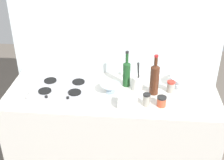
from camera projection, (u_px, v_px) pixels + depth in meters
counter_block at (112, 134)px, 2.81m from camera, size 1.80×0.70×0.90m
backsplash_panel at (116, 54)px, 2.83m from camera, size 1.90×0.06×2.16m
stovetop_hob at (62, 88)px, 2.63m from camera, size 0.51×0.39×0.04m
plate_stack at (182, 81)px, 2.67m from camera, size 0.22×0.23×0.09m
wine_bottle_leftmost at (155, 78)px, 2.50m from camera, size 0.08×0.08×0.35m
wine_bottle_mid_left at (127, 73)px, 2.62m from camera, size 0.07×0.07×0.33m
mixing_bowl at (111, 88)px, 2.56m from camera, size 0.17×0.17×0.08m
butter_dish at (128, 103)px, 2.39m from camera, size 0.15×0.11×0.07m
utensil_crock at (137, 83)px, 2.60m from camera, size 0.09×0.09×0.27m
condiment_jar_front at (146, 100)px, 2.39m from camera, size 0.06×0.06×0.10m
condiment_jar_rear at (162, 101)px, 2.39m from camera, size 0.08×0.08×0.08m
condiment_jar_spare at (171, 87)px, 2.57m from camera, size 0.07×0.07×0.10m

